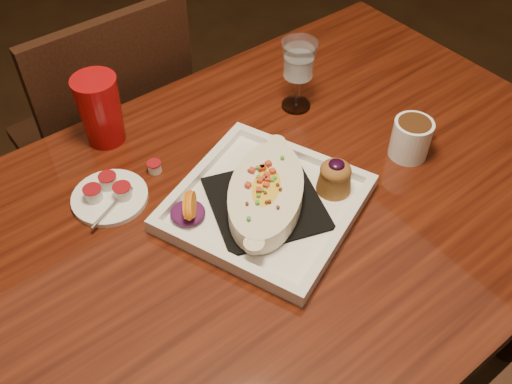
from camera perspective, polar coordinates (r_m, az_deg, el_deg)
table at (r=1.14m, az=-0.65°, el=-5.74°), size 1.50×0.90×0.75m
chair_far at (r=1.64m, az=-14.19°, el=5.12°), size 0.42×0.42×0.93m
plate at (r=1.06m, az=1.40°, el=-0.50°), size 0.42×0.42×0.08m
coffee_mug at (r=1.20m, az=15.34°, el=5.36°), size 0.11×0.08×0.08m
goblet at (r=1.25m, az=4.29°, el=12.68°), size 0.08×0.08×0.16m
saucer at (r=1.13m, az=-14.46°, el=-0.34°), size 0.15×0.15×0.10m
creamer_loose at (r=1.16m, az=-10.12°, el=2.50°), size 0.03×0.03×0.02m
red_tumbler at (r=1.22m, az=-15.30°, el=7.88°), size 0.09×0.09×0.15m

